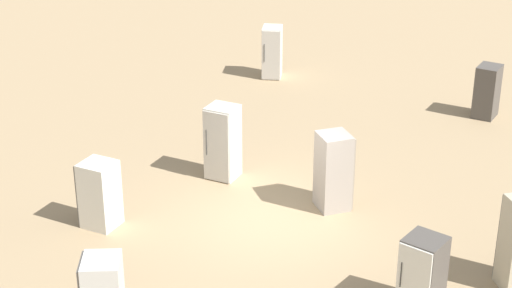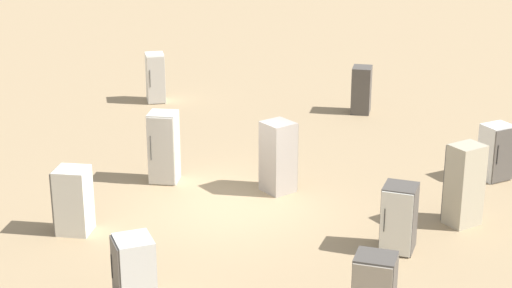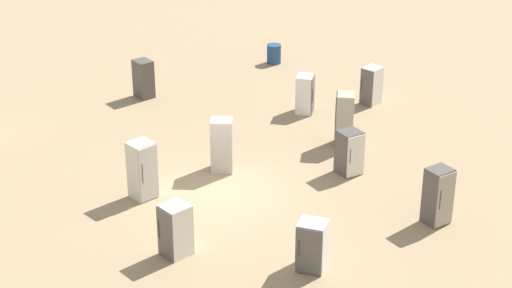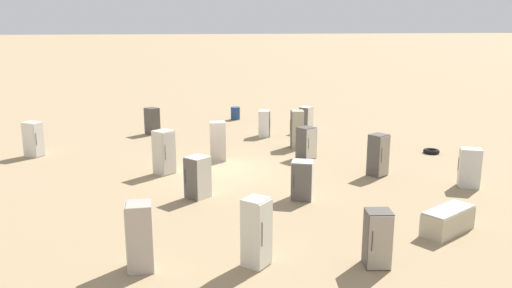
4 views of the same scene
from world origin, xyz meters
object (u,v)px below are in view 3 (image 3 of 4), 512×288
(discarded_fridge_6, at_px, (349,152))
(rusty_barrel, at_px, (274,54))
(discarded_fridge_0, at_px, (305,94))
(discarded_fridge_11, at_px, (222,145))
(discarded_fridge_2, at_px, (143,79))
(discarded_fridge_8, at_px, (438,196))
(discarded_fridge_3, at_px, (312,246))
(discarded_fridge_14, at_px, (344,120))
(discarded_fridge_4, at_px, (371,86))
(discarded_fridge_1, at_px, (175,230))
(discarded_fridge_12, at_px, (142,170))

(discarded_fridge_6, xyz_separation_m, rusty_barrel, (-0.32, 10.94, -0.32))
(discarded_fridge_0, bearing_deg, discarded_fridge_11, -19.42)
(discarded_fridge_2, bearing_deg, discarded_fridge_8, -83.58)
(discarded_fridge_3, distance_m, discarded_fridge_11, 6.44)
(discarded_fridge_6, bearing_deg, discarded_fridge_0, -107.95)
(discarded_fridge_14, bearing_deg, discarded_fridge_4, -12.96)
(discarded_fridge_1, distance_m, rusty_barrel, 15.97)
(discarded_fridge_4, height_order, rusty_barrel, discarded_fridge_4)
(discarded_fridge_11, height_order, discarded_fridge_14, discarded_fridge_14)
(discarded_fridge_2, bearing_deg, discarded_fridge_4, -42.78)
(discarded_fridge_14, bearing_deg, discarded_fridge_6, -173.38)
(discarded_fridge_11, bearing_deg, discarded_fridge_12, -140.06)
(discarded_fridge_2, bearing_deg, discarded_fridge_3, -102.44)
(discarded_fridge_4, bearing_deg, discarded_fridge_1, 100.46)
(discarded_fridge_6, xyz_separation_m, discarded_fridge_14, (0.42, 2.13, 0.22))
(discarded_fridge_1, relative_size, discarded_fridge_4, 1.02)
(discarded_fridge_3, bearing_deg, discarded_fridge_6, -86.48)
(discarded_fridge_6, bearing_deg, discarded_fridge_1, 12.27)
(discarded_fridge_8, xyz_separation_m, discarded_fridge_12, (-8.43, 3.12, 0.05))
(discarded_fridge_0, distance_m, discarded_fridge_14, 3.20)
(discarded_fridge_6, bearing_deg, discarded_fridge_8, 94.10)
(discarded_fridge_6, height_order, discarded_fridge_11, discarded_fridge_11)
(discarded_fridge_2, bearing_deg, discarded_fridge_6, -79.87)
(discarded_fridge_3, bearing_deg, discarded_fridge_2, -45.28)
(discarded_fridge_1, height_order, discarded_fridge_6, discarded_fridge_1)
(discarded_fridge_1, bearing_deg, discarded_fridge_2, -31.23)
(discarded_fridge_1, distance_m, discarded_fridge_14, 8.90)
(discarded_fridge_8, xyz_separation_m, discarded_fridge_14, (-1.24, 5.71, 0.09))
(discarded_fridge_3, relative_size, rusty_barrel, 1.67)
(discarded_fridge_1, bearing_deg, discarded_fridge_6, -88.97)
(discarded_fridge_14, bearing_deg, discarded_fridge_2, 66.54)
(discarded_fridge_3, xyz_separation_m, discarded_fridge_4, (5.05, 10.96, 0.04))
(discarded_fridge_8, relative_size, discarded_fridge_11, 0.96)
(discarded_fridge_0, height_order, discarded_fridge_12, discarded_fridge_12)
(discarded_fridge_6, bearing_deg, rusty_barrel, -109.08)
(discarded_fridge_14, bearing_deg, discarded_fridge_0, 29.92)
(discarded_fridge_0, relative_size, discarded_fridge_12, 0.80)
(discarded_fridge_12, height_order, rusty_barrel, discarded_fridge_12)
(discarded_fridge_0, distance_m, discarded_fridge_6, 5.25)
(discarded_fridge_6, distance_m, discarded_fridge_12, 6.79)
(discarded_fridge_3, distance_m, discarded_fridge_14, 8.02)
(discarded_fridge_4, height_order, discarded_fridge_11, discarded_fridge_11)
(discarded_fridge_11, bearing_deg, discarded_fridge_1, -99.72)
(discarded_fridge_8, distance_m, discarded_fridge_11, 7.30)
(discarded_fridge_3, bearing_deg, rusty_barrel, -68.65)
(discarded_fridge_8, relative_size, discarded_fridge_14, 0.91)
(discarded_fridge_0, distance_m, discarded_fridge_12, 8.66)
(discarded_fridge_2, distance_m, discarded_fridge_11, 7.34)
(discarded_fridge_3, bearing_deg, discarded_fridge_8, -128.49)
(discarded_fridge_1, relative_size, discarded_fridge_6, 1.03)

